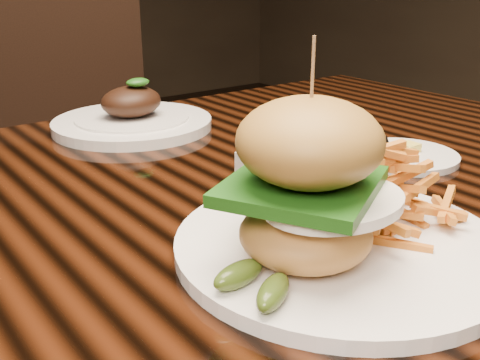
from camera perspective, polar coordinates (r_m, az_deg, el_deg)
dining_table at (r=0.77m, az=-6.74°, el=-6.28°), size 1.60×0.90×0.75m
burger_plate at (r=0.56m, az=10.19°, el=-1.90°), size 0.34×0.34×0.22m
side_saucer at (r=0.89m, az=16.27°, el=2.41°), size 0.16×0.16×0.02m
ramekin at (r=0.77m, az=3.71°, el=1.31°), size 0.08×0.08×0.04m
far_dish at (r=1.04m, az=-10.87°, el=6.11°), size 0.28×0.28×0.09m
chair_far at (r=1.66m, az=-16.02°, el=3.00°), size 0.54×0.54×0.95m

